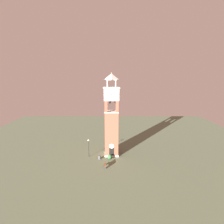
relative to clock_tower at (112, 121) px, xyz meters
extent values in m
plane|color=#5B664C|center=(0.00, 0.00, -7.88)|extent=(80.00, 80.00, 0.00)
cube|color=#9E4C38|center=(0.00, 0.00, -2.82)|extent=(2.99, 2.99, 10.13)
cube|color=silver|center=(0.00, 0.00, -7.71)|extent=(3.19, 3.19, 0.35)
cube|color=black|center=(0.00, -1.51, -6.73)|extent=(1.10, 0.04, 2.20)
cylinder|color=silver|center=(0.00, -1.51, -5.33)|extent=(1.10, 0.04, 1.10)
cube|color=#9E4C38|center=(-1.22, -1.21, 3.56)|extent=(0.56, 0.56, 2.62)
cube|color=#9E4C38|center=(1.22, -1.21, 3.56)|extent=(0.56, 0.56, 2.62)
cube|color=#9E4C38|center=(-1.22, 1.22, 3.56)|extent=(0.56, 0.56, 2.62)
cube|color=#9E4C38|center=(1.22, 1.22, 3.56)|extent=(0.56, 0.56, 2.62)
cube|color=silver|center=(0.00, 0.00, 2.31)|extent=(3.15, 3.15, 0.12)
cone|color=#4C4C51|center=(0.66, 0.11, 4.29)|extent=(0.50, 0.50, 0.41)
cone|color=#4C4C51|center=(-0.26, 0.62, 4.29)|extent=(0.46, 0.46, 0.54)
cone|color=#4C4C51|center=(-0.40, -0.54, 4.29)|extent=(0.42, 0.42, 0.53)
cube|color=silver|center=(0.00, 0.00, 6.20)|extent=(3.23, 3.23, 2.66)
cylinder|color=white|center=(0.00, -1.63, 6.20)|extent=(2.02, 0.05, 2.02)
torus|color=black|center=(0.00, -1.63, 6.20)|extent=(2.04, 0.06, 2.04)
cube|color=black|center=(-0.06, -1.69, 6.44)|extent=(0.21, 0.03, 0.51)
cube|color=black|center=(-0.39, -1.69, 6.08)|extent=(0.79, 0.03, 0.30)
cylinder|color=white|center=(0.00, 1.64, 6.20)|extent=(2.02, 0.05, 2.02)
torus|color=black|center=(0.00, 1.64, 6.20)|extent=(2.04, 0.06, 2.04)
cube|color=black|center=(-0.06, 1.70, 6.44)|extent=(0.21, 0.03, 0.51)
cube|color=black|center=(-0.39, 1.70, 6.08)|extent=(0.79, 0.03, 0.30)
cylinder|color=white|center=(-1.64, 0.00, 6.20)|extent=(0.05, 2.02, 2.02)
torus|color=black|center=(-1.64, 0.00, 6.20)|extent=(0.06, 2.04, 2.04)
cube|color=black|center=(-1.70, -0.06, 6.44)|extent=(0.03, 0.21, 0.51)
cube|color=black|center=(-1.70, -0.38, 6.08)|extent=(0.03, 0.79, 0.30)
cylinder|color=white|center=(1.64, 0.00, 6.20)|extent=(0.05, 2.02, 2.02)
torus|color=black|center=(1.64, 0.00, 6.20)|extent=(0.06, 2.04, 2.04)
cube|color=black|center=(1.70, -0.06, 6.44)|extent=(0.03, 0.21, 0.51)
cube|color=black|center=(1.70, -0.38, 6.08)|extent=(0.03, 0.79, 0.30)
cube|color=silver|center=(0.00, 0.00, 7.61)|extent=(3.59, 3.59, 0.16)
cylinder|color=silver|center=(-0.89, -0.89, 8.46)|extent=(0.22, 0.22, 1.54)
cylinder|color=silver|center=(0.89, -0.89, 8.46)|extent=(0.22, 0.22, 1.54)
cylinder|color=silver|center=(-0.89, 0.89, 8.46)|extent=(0.22, 0.22, 1.54)
cylinder|color=silver|center=(0.89, 0.89, 8.46)|extent=(0.22, 0.22, 1.54)
cube|color=silver|center=(0.00, 0.00, 9.28)|extent=(2.22, 2.22, 0.12)
pyramid|color=silver|center=(0.00, 0.00, 9.96)|extent=(2.22, 2.22, 1.24)
sphere|color=#B79338|center=(0.00, 0.00, 10.70)|extent=(0.24, 0.24, 0.24)
cube|color=brown|center=(-1.32, -6.02, -7.43)|extent=(0.53, 1.62, 0.06)
cube|color=brown|center=(-1.13, -6.01, -7.15)|extent=(0.14, 1.60, 0.44)
cube|color=#2D2D33|center=(-1.28, -6.74, -7.67)|extent=(0.40, 0.10, 0.42)
cube|color=#2D2D33|center=(-1.36, -5.30, -7.67)|extent=(0.40, 0.10, 0.42)
cylinder|color=black|center=(-5.15, -1.33, -6.03)|extent=(0.12, 0.12, 3.71)
sphere|color=#F9EFCC|center=(-5.15, -1.33, -3.99)|extent=(0.36, 0.36, 0.36)
cylinder|color=#4C4C51|center=(-2.66, -2.56, -7.48)|extent=(0.52, 0.52, 0.80)
ellipsoid|color=#336638|center=(-0.43, -2.51, -7.36)|extent=(0.99, 0.99, 1.03)
camera|label=1|loc=(0.09, -38.77, 10.03)|focal=28.44mm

